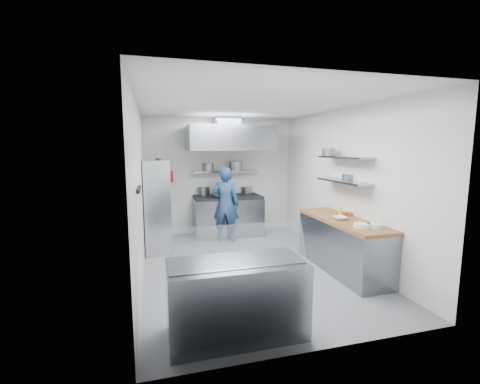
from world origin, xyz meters
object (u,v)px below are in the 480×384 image
object	(u,v)px
wire_rack	(157,206)
chef	(226,204)
gas_range	(228,217)
display_case	(236,299)

from	to	relation	value
wire_rack	chef	bearing A→B (deg)	10.44
chef	wire_rack	world-z (taller)	wire_rack
gas_range	wire_rack	world-z (taller)	wire_rack
display_case	chef	bearing A→B (deg)	79.27
chef	display_case	world-z (taller)	chef
gas_range	wire_rack	xyz separation A→B (m)	(-1.63, -0.75, 0.48)
wire_rack	display_case	xyz separation A→B (m)	(0.79, -3.35, -0.50)
chef	gas_range	bearing A→B (deg)	-85.88
chef	wire_rack	distance (m)	1.50
gas_range	chef	bearing A→B (deg)	-108.30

